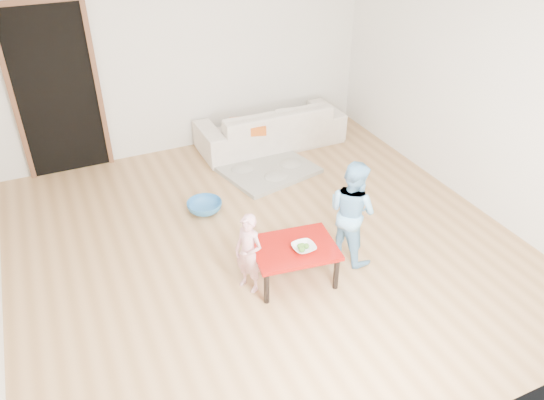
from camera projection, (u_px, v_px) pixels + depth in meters
floor at (264, 243)px, 5.50m from camera, size 5.00×5.00×0.01m
back_wall at (184, 53)px, 6.72m from camera, size 5.00×0.02×2.60m
right_wall at (476, 88)px, 5.68m from camera, size 0.02×5.00×2.60m
doorway at (56, 93)px, 6.29m from camera, size 1.02×0.08×2.11m
sofa at (270, 126)px, 7.27m from camera, size 2.00×0.79×0.58m
cushion at (248, 126)px, 6.89m from camera, size 0.52×0.49×0.12m
red_table at (294, 263)px, 4.94m from camera, size 0.83×0.67×0.38m
bowl at (304, 248)px, 4.78m from camera, size 0.21×0.21×0.05m
broccoli at (304, 247)px, 4.78m from camera, size 0.12×0.12×0.06m
child_pink at (249, 253)px, 4.72m from camera, size 0.31×0.34×0.79m
child_blue at (352, 211)px, 5.05m from camera, size 0.54×0.61×1.06m
basin at (205, 207)px, 5.97m from camera, size 0.40×0.40×0.12m
blanket at (268, 170)px, 6.76m from camera, size 1.26×1.13×0.05m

